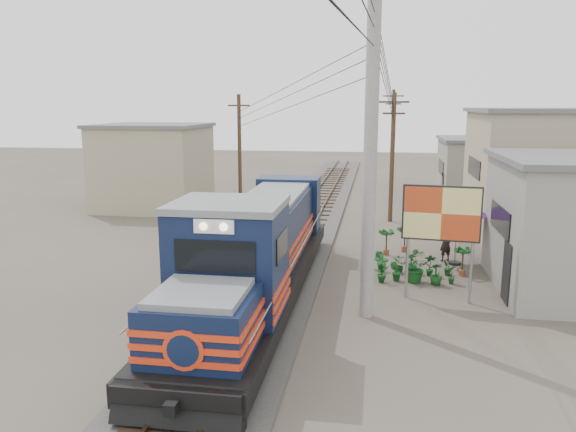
% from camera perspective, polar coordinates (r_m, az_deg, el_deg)
% --- Properties ---
extents(ground, '(120.00, 120.00, 0.00)m').
position_cam_1_polar(ground, '(18.51, -3.09, -8.93)').
color(ground, '#473F35').
rests_on(ground, ground).
extents(ballast, '(3.60, 70.00, 0.16)m').
position_cam_1_polar(ballast, '(27.94, 1.20, -1.75)').
color(ballast, '#595651').
rests_on(ballast, ground).
extents(track, '(1.15, 70.00, 0.12)m').
position_cam_1_polar(track, '(27.90, 1.21, -1.39)').
color(track, '#51331E').
rests_on(track, ground).
extents(locomotive, '(2.84, 15.47, 3.83)m').
position_cam_1_polar(locomotive, '(18.11, -3.07, -3.78)').
color(locomotive, black).
rests_on(locomotive, ground).
extents(utility_pole_main, '(0.40, 0.40, 10.00)m').
position_cam_1_polar(utility_pole_main, '(16.53, 8.37, 6.35)').
color(utility_pole_main, '#9E9B93').
rests_on(utility_pole_main, ground).
extents(wooden_pole_mid, '(1.60, 0.24, 7.00)m').
position_cam_1_polar(wooden_pole_mid, '(31.09, 10.55, 6.11)').
color(wooden_pole_mid, '#4C3826').
rests_on(wooden_pole_mid, ground).
extents(wooden_pole_far, '(1.60, 0.24, 7.50)m').
position_cam_1_polar(wooden_pole_far, '(45.05, 10.54, 7.99)').
color(wooden_pole_far, '#4C3826').
rests_on(wooden_pole_far, ground).
extents(wooden_pole_left, '(1.60, 0.24, 7.00)m').
position_cam_1_polar(wooden_pole_left, '(36.13, -4.95, 6.96)').
color(wooden_pole_left, '#4C3826').
rests_on(wooden_pole_left, ground).
extents(power_lines, '(9.65, 19.00, 3.30)m').
position_cam_1_polar(power_lines, '(25.77, 0.48, 13.91)').
color(power_lines, black).
rests_on(power_lines, ground).
extents(shophouse_mid, '(8.40, 7.35, 6.20)m').
position_cam_1_polar(shophouse_mid, '(30.45, 25.85, 3.99)').
color(shophouse_mid, tan).
rests_on(shophouse_mid, ground).
extents(shophouse_back, '(6.30, 6.30, 4.20)m').
position_cam_1_polar(shophouse_back, '(39.87, 19.60, 4.49)').
color(shophouse_back, gray).
rests_on(shophouse_back, ground).
extents(shophouse_left, '(6.30, 6.30, 5.20)m').
position_cam_1_polar(shophouse_left, '(35.90, -13.50, 4.95)').
color(shophouse_left, tan).
rests_on(shophouse_left, ground).
extents(billboard, '(2.48, 0.43, 3.85)m').
position_cam_1_polar(billboard, '(18.71, 15.32, -0.03)').
color(billboard, '#99999E').
rests_on(billboard, ground).
extents(market_umbrella, '(2.62, 2.62, 2.69)m').
position_cam_1_polar(market_umbrella, '(23.33, 16.88, 0.88)').
color(market_umbrella, black).
rests_on(market_umbrella, ground).
extents(vendor, '(0.66, 0.60, 1.52)m').
position_cam_1_polar(vendor, '(24.05, 15.71, -2.67)').
color(vendor, black).
rests_on(vendor, ground).
extents(plant_nursery, '(3.04, 2.08, 1.11)m').
position_cam_1_polar(plant_nursery, '(21.29, 12.40, -5.12)').
color(plant_nursery, '#154C1B').
rests_on(plant_nursery, ground).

